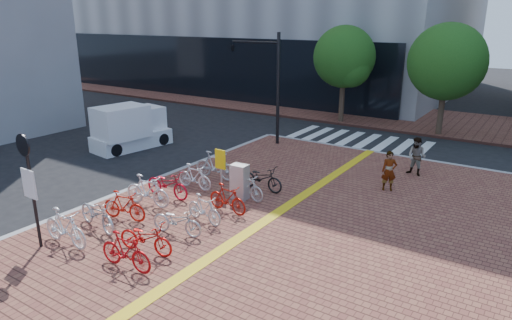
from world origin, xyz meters
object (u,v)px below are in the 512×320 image
Objects in this scene: bike_11 at (227,199)px; yellow_sign at (221,163)px; bike_6 at (215,165)px; bike_13 at (262,178)px; bike_9 at (177,221)px; bike_10 at (204,209)px; box_truck at (130,128)px; pedestrian_b at (417,157)px; bike_4 at (167,184)px; utility_box at (240,182)px; bike_1 at (97,213)px; bike_7 at (126,251)px; bike_0 at (65,228)px; bike_12 at (247,187)px; bike_5 at (194,177)px; bike_8 at (146,238)px; bike_2 at (124,206)px; pedestrian_a at (389,171)px; notice_sign at (29,178)px; bike_3 at (147,191)px; traffic_light_pole at (257,67)px.

bike_11 is 0.95× the size of yellow_sign.
bike_6 is 2.28m from bike_13.
bike_10 is (0.15, 1.11, 0.02)m from bike_9.
yellow_sign is 8.56m from box_truck.
bike_6 is 1.17× the size of pedestrian_b.
bike_4 is 2.68m from utility_box.
bike_4 is at bearing 11.25° from bike_1.
pedestrian_b is at bearing -24.32° from bike_11.
bike_7 is 6.84m from bike_13.
bike_0 is 7.29m from bike_13.
bike_12 is at bearing -16.58° from box_truck.
bike_6 is at bearing 15.45° from bike_7.
bike_8 is at bearing -154.93° from bike_5.
bike_1 is 1.16× the size of bike_7.
bike_6 reaches higher than bike_2.
bike_13 is (0.05, 5.93, 0.02)m from bike_8.
yellow_sign reaches higher than bike_1.
bike_4 is at bearing 137.03° from bike_13.
box_truck is at bearing 81.47° from bike_13.
pedestrian_b reaches higher than utility_box.
bike_11 is at bearing -156.02° from pedestrian_a.
notice_sign reaches higher than bike_7.
box_truck reaches higher than bike_3.
bike_8 is (2.40, -0.24, -0.06)m from bike_1.
traffic_light_pole is at bearing 36.61° from bike_13.
bike_2 is 0.96× the size of bike_9.
bike_8 is (-0.21, 0.91, -0.05)m from bike_7.
yellow_sign is at bearing -46.32° from bike_4.
bike_0 is 1.08× the size of yellow_sign.
bike_0 is 1.13× the size of bike_2.
box_truck reaches higher than bike_2.
notice_sign is (-3.06, -5.01, 1.65)m from bike_11.
bike_10 is 0.96× the size of pedestrian_b.
notice_sign reaches higher than yellow_sign.
bike_10 is 0.95× the size of bike_11.
notice_sign is at bearing -55.29° from box_truck.
bike_8 is 1.09× the size of pedestrian_b.
bike_5 is 0.29× the size of traffic_light_pole.
bike_1 is 2.40m from notice_sign.
bike_0 is 0.97× the size of bike_6.
bike_2 is 2.52m from bike_8.
utility_box is (-0.13, 4.74, 0.19)m from bike_8.
bike_4 is 0.57× the size of notice_sign.
bike_13 is at bearing 9.67° from bike_11.
bike_10 is 11.17m from traffic_light_pole.
bike_2 is 0.87× the size of bike_3.
bike_0 is 1.13× the size of bike_11.
bike_6 is 1.23× the size of pedestrian_a.
bike_10 is at bearing -95.72° from bike_3.
utility_box reaches higher than bike_6.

